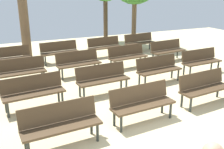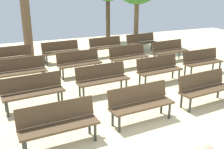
{
  "view_description": "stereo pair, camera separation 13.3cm",
  "coord_description": "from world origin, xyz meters",
  "px_view_note": "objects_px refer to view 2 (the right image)",
  "views": [
    {
      "loc": [
        -3.15,
        -3.31,
        3.09
      ],
      "look_at": [
        0.0,
        3.59,
        0.55
      ],
      "focal_mm": 42.29,
      "sensor_mm": 36.0,
      "label": 1
    },
    {
      "loc": [
        -3.02,
        -3.37,
        3.09
      ],
      "look_at": [
        0.0,
        3.59,
        0.55
      ],
      "focal_mm": 42.29,
      "sensor_mm": 36.0,
      "label": 2
    }
  ],
  "objects_px": {
    "bench_r3_c3": "(106,46)",
    "bench_r3_c4": "(142,41)",
    "bench_r2_c1": "(21,70)",
    "bench_r2_c3": "(128,55)",
    "bench_r3_c2": "(61,50)",
    "bench_r0_c1": "(58,122)",
    "tree_3": "(26,21)",
    "bench_r0_c3": "(204,87)",
    "bench_r2_c4": "(169,50)",
    "bench_r3_c1": "(11,56)",
    "bench_r1_c2": "(102,77)",
    "bench_r1_c1": "(33,90)",
    "bench_r2_c2": "(79,62)",
    "bench_r1_c4": "(202,60)",
    "bench_r0_c2": "(140,102)",
    "bench_r1_c3": "(159,68)"
  },
  "relations": [
    {
      "from": "bench_r2_c4",
      "to": "bench_r3_c1",
      "type": "bearing_deg",
      "value": 160.88
    },
    {
      "from": "bench_r2_c1",
      "to": "bench_r3_c3",
      "type": "distance_m",
      "value": 4.58
    },
    {
      "from": "bench_r2_c3",
      "to": "bench_r3_c3",
      "type": "height_order",
      "value": "same"
    },
    {
      "from": "bench_r3_c2",
      "to": "bench_r3_c4",
      "type": "height_order",
      "value": "same"
    },
    {
      "from": "bench_r1_c4",
      "to": "bench_r2_c3",
      "type": "distance_m",
      "value": 2.77
    },
    {
      "from": "bench_r0_c1",
      "to": "bench_r2_c3",
      "type": "bearing_deg",
      "value": 45.59
    },
    {
      "from": "bench_r3_c3",
      "to": "bench_r3_c4",
      "type": "bearing_deg",
      "value": -0.44
    },
    {
      "from": "bench_r3_c2",
      "to": "bench_r2_c3",
      "type": "bearing_deg",
      "value": -44.95
    },
    {
      "from": "bench_r0_c3",
      "to": "bench_r2_c4",
      "type": "distance_m",
      "value": 4.42
    },
    {
      "from": "bench_r0_c3",
      "to": "bench_r2_c4",
      "type": "bearing_deg",
      "value": 62.47
    },
    {
      "from": "bench_r1_c2",
      "to": "bench_r2_c2",
      "type": "distance_m",
      "value": 1.97
    },
    {
      "from": "bench_r1_c1",
      "to": "bench_r1_c2",
      "type": "distance_m",
      "value": 2.05
    },
    {
      "from": "bench_r0_c1",
      "to": "bench_r2_c2",
      "type": "height_order",
      "value": "same"
    },
    {
      "from": "bench_r1_c3",
      "to": "bench_r2_c1",
      "type": "height_order",
      "value": "same"
    },
    {
      "from": "bench_r2_c3",
      "to": "bench_r3_c1",
      "type": "bearing_deg",
      "value": 153.2
    },
    {
      "from": "bench_r1_c4",
      "to": "bench_r1_c1",
      "type": "bearing_deg",
      "value": -177.97
    },
    {
      "from": "bench_r3_c4",
      "to": "bench_r0_c2",
      "type": "bearing_deg",
      "value": -125.13
    },
    {
      "from": "bench_r1_c4",
      "to": "bench_r0_c1",
      "type": "bearing_deg",
      "value": -159.82
    },
    {
      "from": "bench_r1_c3",
      "to": "tree_3",
      "type": "bearing_deg",
      "value": 120.02
    },
    {
      "from": "bench_r2_c4",
      "to": "bench_r2_c3",
      "type": "bearing_deg",
      "value": 179.12
    },
    {
      "from": "bench_r2_c1",
      "to": "bench_r2_c3",
      "type": "distance_m",
      "value": 4.1
    },
    {
      "from": "bench_r2_c3",
      "to": "bench_r0_c3",
      "type": "bearing_deg",
      "value": -90.74
    },
    {
      "from": "bench_r1_c2",
      "to": "bench_r1_c3",
      "type": "xyz_separation_m",
      "value": [
        2.08,
        0.14,
        0.0
      ]
    },
    {
      "from": "bench_r3_c2",
      "to": "bench_r1_c4",
      "type": "bearing_deg",
      "value": -44.53
    },
    {
      "from": "bench_r1_c1",
      "to": "bench_r3_c3",
      "type": "bearing_deg",
      "value": 42.77
    },
    {
      "from": "bench_r0_c1",
      "to": "bench_r3_c3",
      "type": "distance_m",
      "value": 7.24
    },
    {
      "from": "bench_r1_c2",
      "to": "bench_r3_c1",
      "type": "bearing_deg",
      "value": 118.41
    },
    {
      "from": "bench_r2_c2",
      "to": "bench_r0_c2",
      "type": "bearing_deg",
      "value": -90.3
    },
    {
      "from": "bench_r2_c3",
      "to": "bench_r0_c2",
      "type": "bearing_deg",
      "value": -118.75
    },
    {
      "from": "bench_r0_c3",
      "to": "bench_r1_c1",
      "type": "height_order",
      "value": "same"
    },
    {
      "from": "bench_r0_c1",
      "to": "bench_r3_c3",
      "type": "xyz_separation_m",
      "value": [
        3.62,
        6.27,
        0.0
      ]
    },
    {
      "from": "bench_r1_c1",
      "to": "bench_r2_c2",
      "type": "xyz_separation_m",
      "value": [
        1.92,
        2.16,
        0.0
      ]
    },
    {
      "from": "bench_r3_c3",
      "to": "bench_r0_c3",
      "type": "bearing_deg",
      "value": -91.57
    },
    {
      "from": "bench_r1_c4",
      "to": "tree_3",
      "type": "distance_m",
      "value": 7.51
    },
    {
      "from": "bench_r1_c3",
      "to": "bench_r1_c4",
      "type": "height_order",
      "value": "same"
    },
    {
      "from": "bench_r1_c1",
      "to": "bench_r2_c1",
      "type": "distance_m",
      "value": 1.98
    },
    {
      "from": "bench_r1_c1",
      "to": "bench_r3_c4",
      "type": "height_order",
      "value": "same"
    },
    {
      "from": "bench_r0_c1",
      "to": "tree_3",
      "type": "height_order",
      "value": "tree_3"
    },
    {
      "from": "bench_r3_c1",
      "to": "bench_r1_c2",
      "type": "bearing_deg",
      "value": -62.94
    },
    {
      "from": "bench_r1_c3",
      "to": "bench_r2_c2",
      "type": "relative_size",
      "value": 1.0
    },
    {
      "from": "bench_r2_c2",
      "to": "bench_r3_c1",
      "type": "height_order",
      "value": "same"
    },
    {
      "from": "tree_3",
      "to": "bench_r1_c3",
      "type": "bearing_deg",
      "value": -55.02
    },
    {
      "from": "bench_r0_c3",
      "to": "bench_r2_c1",
      "type": "distance_m",
      "value": 5.69
    },
    {
      "from": "bench_r1_c2",
      "to": "bench_r2_c3",
      "type": "distance_m",
      "value": 2.85
    },
    {
      "from": "bench_r0_c3",
      "to": "bench_r1_c2",
      "type": "height_order",
      "value": "same"
    },
    {
      "from": "bench_r1_c2",
      "to": "bench_r0_c3",
      "type": "bearing_deg",
      "value": -42.2
    },
    {
      "from": "tree_3",
      "to": "bench_r1_c1",
      "type": "bearing_deg",
      "value": -95.85
    },
    {
      "from": "bench_r1_c1",
      "to": "bench_r1_c3",
      "type": "bearing_deg",
      "value": -0.66
    },
    {
      "from": "bench_r2_c1",
      "to": "bench_r3_c2",
      "type": "distance_m",
      "value": 2.85
    },
    {
      "from": "bench_r0_c3",
      "to": "bench_r3_c2",
      "type": "xyz_separation_m",
      "value": [
        -2.58,
        5.78,
        0.0
      ]
    }
  ]
}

